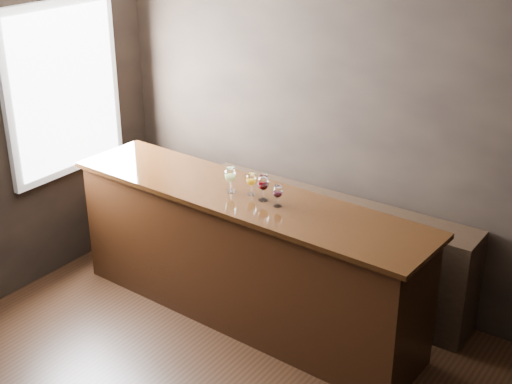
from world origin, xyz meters
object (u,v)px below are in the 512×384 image
Objects in this scene: glass_white at (230,175)px; glass_amber at (251,180)px; glass_red_b at (278,192)px; glass_red_a at (263,183)px; back_bar_shelf at (330,249)px; bar_counter at (244,259)px.

glass_white is 1.16× the size of glass_amber.
glass_white is 0.47m from glass_red_b.
glass_amber is 0.15m from glass_red_a.
back_bar_shelf is at bearing 60.36° from glass_amber.
glass_amber is (0.05, 0.04, 0.73)m from bar_counter.
glass_amber is 0.86× the size of glass_red_a.
glass_amber is 1.05× the size of glass_red_b.
back_bar_shelf is 1.10m from glass_red_b.
back_bar_shelf is 1.24m from glass_white.
glass_white is at bearing -168.97° from bar_counter.
glass_white is at bearing -162.43° from glass_amber.
glass_red_a is (0.15, -0.04, 0.02)m from glass_amber.
glass_red_a is (0.19, -0.01, 0.75)m from bar_counter.
back_bar_shelf is 14.02× the size of glass_amber.
bar_counter is 14.71× the size of glass_white.
glass_white is 1.21× the size of glass_red_b.
glass_red_a is (0.32, 0.01, 0.00)m from glass_white.
bar_counter is 0.84m from back_bar_shelf.
glass_red_b is at bearing -96.32° from back_bar_shelf.
back_bar_shelf is 12.09× the size of glass_white.
glass_red_a reaches higher than back_bar_shelf.
glass_white reaches higher than bar_counter.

